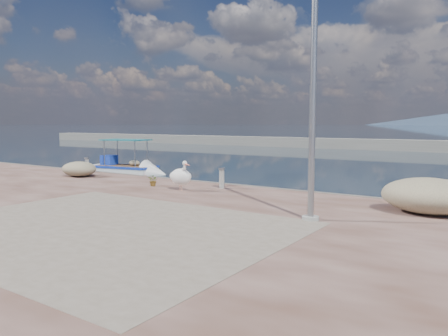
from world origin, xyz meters
TOP-DOWN VIEW (x-y plane):
  - ground at (0.00, 0.00)m, footprint 1400.00×1400.00m
  - quay_patch at (1.00, -3.00)m, footprint 9.00×7.00m
  - breakwater at (-0.00, 40.00)m, footprint 120.00×2.20m
  - boat_left at (-10.07, 8.16)m, footprint 5.18×2.48m
  - pelican at (-1.07, 2.51)m, footprint 1.19×0.80m
  - lamp_post at (4.91, 0.61)m, footprint 0.44×0.96m
  - bollard_near at (-0.13, 3.83)m, footprint 0.26×0.26m
  - bollard_far at (-9.07, 4.60)m, footprint 0.24×0.24m
  - potted_plant at (-2.72, 2.78)m, footprint 0.46×0.41m
  - net_pile_c at (7.32, 3.16)m, footprint 2.56×1.83m
  - net_pile_b at (-7.87, 3.18)m, footprint 1.80×1.40m

SIDE VIEW (x-z plane):
  - ground at x=0.00m, z-range 0.00..0.00m
  - boat_left at x=-10.07m, z-range -1.01..1.38m
  - quay_patch at x=1.00m, z-range 0.50..0.51m
  - breakwater at x=0.00m, z-range -3.15..4.35m
  - potted_plant at x=-2.72m, z-range 0.50..0.96m
  - net_pile_b at x=-7.87m, z-range 0.50..1.20m
  - bollard_far at x=-9.07m, z-range 0.53..1.28m
  - bollard_near at x=-0.13m, z-range 0.53..1.33m
  - net_pile_c at x=7.32m, z-range 0.50..1.51m
  - pelican at x=-1.07m, z-range 0.47..1.61m
  - lamp_post at x=4.91m, z-range 0.30..7.30m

